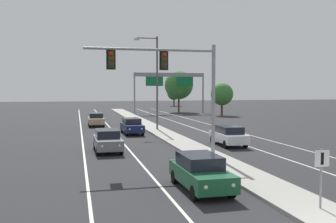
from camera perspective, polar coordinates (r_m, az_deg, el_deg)
The scene contains 17 objects.
median_island at distance 29.00m, azimuth 3.47°, elevation -5.41°, with size 2.40×110.00×0.15m, color #9E9B93.
lane_stripe_oncoming_center at distance 34.88m, azimuth -7.39°, elevation -4.05°, with size 0.14×100.00×0.01m, color silver.
lane_stripe_receding_center at distance 37.09m, azimuth 7.23°, elevation -3.60°, with size 0.14×100.00×0.01m, color silver.
edge_stripe_left at distance 34.68m, azimuth -12.83°, elevation -4.15°, with size 0.14×100.00×0.01m, color silver.
edge_stripe_right at distance 38.38m, azimuth 11.85°, elevation -3.40°, with size 0.14×100.00×0.01m, color silver.
overhead_signal_mast at distance 23.73m, azimuth 0.89°, elevation 5.41°, with size 8.30×0.44×7.20m.
median_sign_post at distance 15.05m, azimuth 22.17°, elevation -8.14°, with size 0.60×0.10×2.20m.
street_lamp_median at distance 40.90m, azimuth -1.96°, elevation 5.21°, with size 2.58×0.28×10.00m.
car_oncoming_green at distance 17.21m, azimuth 4.94°, elevation -9.05°, with size 1.88×4.49×1.58m.
car_oncoming_grey at distance 27.71m, azimuth -9.12°, elevation -4.31°, with size 1.88×4.49×1.58m.
car_oncoming_navy at distance 38.08m, azimuth -5.47°, elevation -2.17°, with size 1.89×4.50×1.58m.
car_oncoming_tan at distance 46.77m, azimuth -10.82°, elevation -1.17°, with size 1.82×4.47×1.58m.
car_receding_white at distance 30.59m, azimuth 9.14°, elevation -3.57°, with size 1.91×4.51×1.58m.
highway_sign_gantry at distance 69.40m, azimuth 0.23°, elevation 4.80°, with size 13.28×0.42×7.50m.
tree_far_right_c at distance 64.74m, azimuth 8.15°, elevation 2.62°, with size 3.84×3.84×5.56m.
tree_far_right_a at distance 99.21m, azimuth 0.90°, elevation 2.77°, with size 3.54×3.54×5.12m.
tree_far_right_b at distance 73.54m, azimuth 1.64°, elevation 4.00°, with size 5.54×5.54×8.01m.
Camera 1 is at (-8.45, -9.38, 4.55)m, focal length 40.34 mm.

